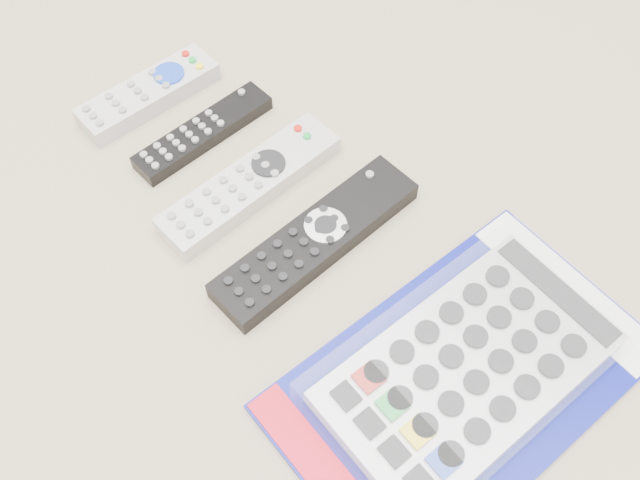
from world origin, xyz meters
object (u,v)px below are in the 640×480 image
Objects in this scene: remote_small_grey at (148,93)px; jumbo_remote_packaged at (469,368)px; remote_large_black at (315,240)px; remote_silver_dvd at (250,184)px; remote_slim_black at (202,132)px.

jumbo_remote_packaged is at bearing 2.64° from remote_small_grey.
jumbo_remote_packaged is (0.20, -0.02, 0.01)m from remote_large_black.
remote_silver_dvd is at bearing 2.18° from remote_small_grey.
remote_slim_black is 0.47× the size of jumbo_remote_packaged.
remote_silver_dvd is at bearing -5.62° from remote_slim_black.
jumbo_remote_packaged is (0.48, -0.06, 0.01)m from remote_small_grey.
remote_small_grey is at bearing -173.43° from remote_slim_black.
remote_small_grey is 0.72× the size of remote_large_black.
remote_small_grey is 1.00× the size of remote_slim_black.
remote_silver_dvd is (0.09, -0.02, 0.00)m from remote_slim_black.
remote_large_black is at bearing -2.02° from remote_slim_black.
remote_slim_black is 0.39m from jumbo_remote_packaged.
remote_silver_dvd is 0.59× the size of jumbo_remote_packaged.
remote_slim_black is at bearing 178.31° from remote_large_black.
remote_small_grey is 0.47× the size of jumbo_remote_packaged.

